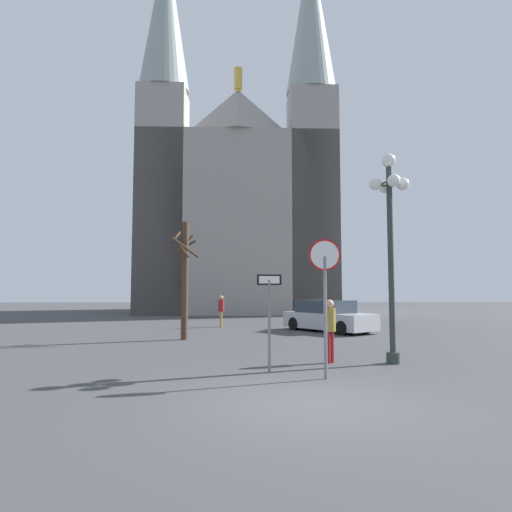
{
  "coord_description": "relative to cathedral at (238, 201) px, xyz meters",
  "views": [
    {
      "loc": [
        -1.14,
        -7.94,
        2.03
      ],
      "look_at": [
        -0.53,
        16.04,
        3.82
      ],
      "focal_mm": 31.02,
      "sensor_mm": 36.0,
      "label": 1
    }
  ],
  "objects": [
    {
      "name": "cathedral",
      "position": [
        0.0,
        0.0,
        0.0
      ],
      "size": [
        16.48,
        12.77,
        32.78
      ],
      "color": "gray",
      "rests_on": "ground"
    },
    {
      "name": "pedestrian_walking",
      "position": [
        2.97,
        -26.6,
        -8.76
      ],
      "size": [
        0.32,
        0.32,
        1.74
      ],
      "color": "maroon",
      "rests_on": "ground"
    },
    {
      "name": "ground_plane",
      "position": [
        1.75,
        -30.92,
        -9.82
      ],
      "size": [
        120.0,
        120.0,
        0.0
      ],
      "primitive_type": "plane",
      "color": "#424244"
    },
    {
      "name": "one_way_arrow_sign",
      "position": [
        1.22,
        -27.87,
        -8.31
      ],
      "size": [
        0.61,
        0.08,
        2.39
      ],
      "color": "slate",
      "rests_on": "ground"
    },
    {
      "name": "stop_sign",
      "position": [
        2.45,
        -28.75,
        -7.61
      ],
      "size": [
        0.74,
        0.09,
        3.18
      ],
      "color": "slate",
      "rests_on": "ground"
    },
    {
      "name": "pedestrian_standing",
      "position": [
        -0.65,
        -15.01,
        -8.8
      ],
      "size": [
        0.32,
        0.32,
        1.68
      ],
      "color": "olive",
      "rests_on": "ground"
    },
    {
      "name": "parked_car_near_silver",
      "position": [
        4.61,
        -17.63,
        -9.12
      ],
      "size": [
        4.16,
        4.75,
        1.49
      ],
      "color": "#B7B7BC",
      "rests_on": "ground"
    },
    {
      "name": "street_lamp",
      "position": [
        4.67,
        -26.74,
        -5.96
      ],
      "size": [
        1.13,
        1.13,
        5.84
      ],
      "color": "#2D3833",
      "rests_on": "ground"
    },
    {
      "name": "bare_tree",
      "position": [
        -1.83,
        -20.87,
        -7.27
      ],
      "size": [
        1.21,
        1.25,
        4.76
      ],
      "color": "#473323",
      "rests_on": "ground"
    }
  ]
}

